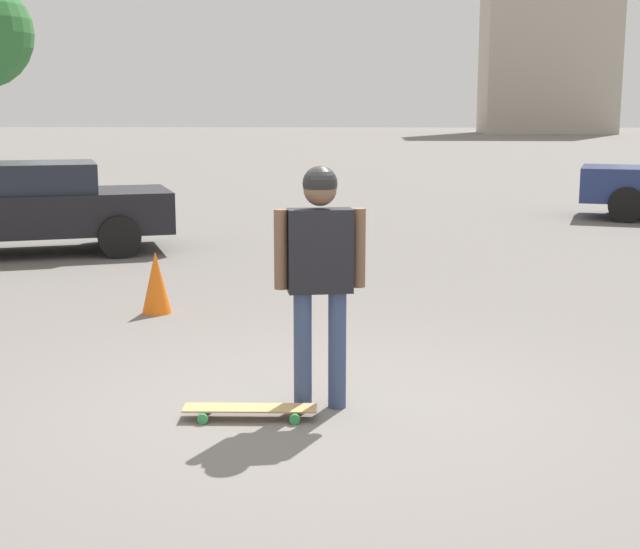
{
  "coord_description": "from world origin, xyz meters",
  "views": [
    {
      "loc": [
        -6.26,
        -0.37,
        2.16
      ],
      "look_at": [
        0.0,
        0.0,
        1.0
      ],
      "focal_mm": 50.0,
      "sensor_mm": 36.0,
      "label": 1
    }
  ],
  "objects_px": {
    "traffic_cone": "(156,282)",
    "skateboard": "(250,409)",
    "car_parked_near": "(23,206)",
    "person": "(320,261)"
  },
  "relations": [
    {
      "from": "person",
      "to": "skateboard",
      "type": "relative_size",
      "value": 1.86
    },
    {
      "from": "skateboard",
      "to": "person",
      "type": "bearing_deg",
      "value": -153.64
    },
    {
      "from": "person",
      "to": "skateboard",
      "type": "bearing_deg",
      "value": -161.85
    },
    {
      "from": "car_parked_near",
      "to": "traffic_cone",
      "type": "xyz_separation_m",
      "value": [
        -3.91,
        -2.98,
        -0.39
      ]
    },
    {
      "from": "person",
      "to": "traffic_cone",
      "type": "distance_m",
      "value": 3.67
    },
    {
      "from": "traffic_cone",
      "to": "skateboard",
      "type": "bearing_deg",
      "value": -155.95
    },
    {
      "from": "skateboard",
      "to": "traffic_cone",
      "type": "height_order",
      "value": "traffic_cone"
    },
    {
      "from": "car_parked_near",
      "to": "traffic_cone",
      "type": "distance_m",
      "value": 4.93
    },
    {
      "from": "person",
      "to": "car_parked_near",
      "type": "xyz_separation_m",
      "value": [
        6.92,
        4.92,
        -0.37
      ]
    },
    {
      "from": "skateboard",
      "to": "traffic_cone",
      "type": "relative_size",
      "value": 1.41
    }
  ]
}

